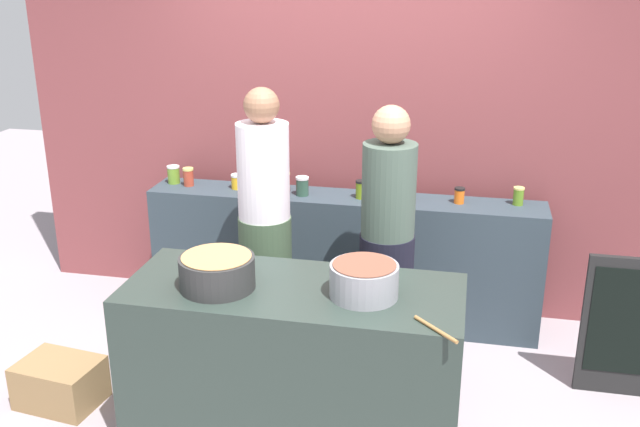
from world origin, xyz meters
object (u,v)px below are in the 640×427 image
preserve_jar_8 (383,191)px  bread_crate (60,383)px  cooking_pot_left (217,272)px  cook_with_tongs (265,239)px  preserve_jar_2 (238,181)px  preserve_jar_9 (405,192)px  chalkboard_sign (627,327)px  cooking_pot_center (364,280)px  preserve_jar_7 (361,189)px  preserve_jar_6 (302,186)px  preserve_jar_1 (188,177)px  preserve_jar_10 (459,195)px  preserve_jar_4 (269,180)px  preserve_jar_5 (285,182)px  preserve_jar_3 (253,180)px  cook_in_cap (387,256)px  preserve_jar_11 (518,196)px  wooden_spoon (436,329)px  preserve_jar_0 (174,174)px

preserve_jar_8 → bread_crate: size_ratio=0.29×
cooking_pot_left → cook_with_tongs: size_ratio=0.22×
preserve_jar_2 → preserve_jar_9: size_ratio=0.83×
chalkboard_sign → cooking_pot_center: bearing=-149.8°
preserve_jar_7 → cooking_pot_left: (-0.49, -1.47, -0.01)m
preserve_jar_7 → preserve_jar_6: bearing=-177.4°
preserve_jar_1 → preserve_jar_10: (1.89, 0.01, -0.01)m
cook_with_tongs → bread_crate: size_ratio=3.87×
cooking_pot_left → cook_with_tongs: bearing=90.8°
preserve_jar_4 → bread_crate: (-0.86, -1.43, -0.85)m
cook_with_tongs → preserve_jar_9: bearing=36.1°
preserve_jar_8 → preserve_jar_10: preserve_jar_8 is taller
preserve_jar_1 → preserve_jar_5: bearing=1.2°
preserve_jar_2 → cook_with_tongs: cook_with_tongs is taller
preserve_jar_3 → preserve_jar_5: size_ratio=0.94×
cook_in_cap → cook_with_tongs: bearing=177.9°
preserve_jar_4 → cook_in_cap: (0.91, -0.68, -0.21)m
preserve_jar_3 → cook_with_tongs: size_ratio=0.07×
preserve_jar_11 → chalkboard_sign: 1.06m
preserve_jar_3 → cooking_pot_center: bearing=-55.4°
preserve_jar_2 → cooking_pot_left: 1.55m
bread_crate → preserve_jar_8: bearing=38.9°
preserve_jar_10 → wooden_spoon: preserve_jar_10 is taller
preserve_jar_3 → preserve_jar_5: 0.23m
preserve_jar_10 → cook_with_tongs: 1.32m
preserve_jar_1 → bread_crate: preserve_jar_1 is taller
preserve_jar_2 → cook_in_cap: 1.32m
preserve_jar_3 → chalkboard_sign: size_ratio=0.15×
preserve_jar_0 → preserve_jar_6: (0.96, -0.08, 0.00)m
wooden_spoon → bread_crate: (-2.12, 0.33, -0.76)m
preserve_jar_9 → cooking_pot_left: size_ratio=0.33×
preserve_jar_0 → cook_in_cap: size_ratio=0.08×
cooking_pot_left → chalkboard_sign: cooking_pot_left is taller
preserve_jar_7 → preserve_jar_8: size_ratio=0.93×
preserve_jar_1 → cooking_pot_center: size_ratio=0.39×
preserve_jar_8 → preserve_jar_0: bearing=177.1°
preserve_jar_9 → bread_crate: bearing=-143.2°
preserve_jar_5 → cook_in_cap: size_ratio=0.08×
preserve_jar_5 → cooking_pot_left: size_ratio=0.36×
cooking_pot_center → bread_crate: size_ratio=0.74×
preserve_jar_3 → cook_in_cap: cook_in_cap is taller
preserve_jar_0 → chalkboard_sign: preserve_jar_0 is taller
preserve_jar_3 → cook_with_tongs: cook_with_tongs is taller
preserve_jar_9 → cooking_pot_center: (-0.06, -1.41, -0.01)m
preserve_jar_9 → cooking_pot_left: (-0.79, -1.47, -0.01)m
wooden_spoon → cook_with_tongs: (-1.10, 1.11, -0.10)m
bread_crate → cook_in_cap: bearing=22.9°
cooking_pot_center → cook_in_cap: bearing=88.7°
preserve_jar_0 → preserve_jar_4: (0.71, 0.00, 0.00)m
preserve_jar_4 → preserve_jar_10: preserve_jar_4 is taller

